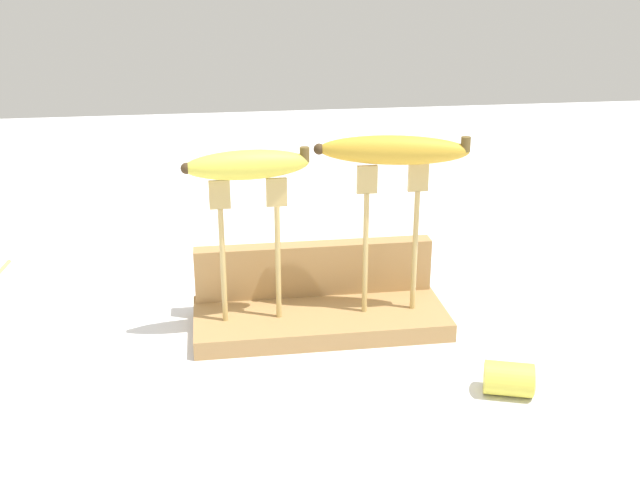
# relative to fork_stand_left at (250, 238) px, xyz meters

# --- Properties ---
(ground_plane) EXTENTS (3.00, 3.00, 0.00)m
(ground_plane) POSITION_rel_fork_stand_left_xyz_m (0.09, 0.01, -0.14)
(ground_plane) COLOR silver
(wooden_board) EXTENTS (0.33, 0.14, 0.02)m
(wooden_board) POSITION_rel_fork_stand_left_xyz_m (0.09, 0.01, -0.12)
(wooden_board) COLOR #A87F4C
(wooden_board) RESTS_ON ground
(board_backstop) EXTENTS (0.33, 0.03, 0.07)m
(board_backstop) POSITION_rel_fork_stand_left_xyz_m (0.09, 0.07, -0.08)
(board_backstop) COLOR #A87F4C
(board_backstop) RESTS_ON wooden_board
(fork_stand_left) EXTENTS (0.10, 0.01, 0.19)m
(fork_stand_left) POSITION_rel_fork_stand_left_xyz_m (0.00, 0.00, 0.00)
(fork_stand_left) COLOR tan
(fork_stand_left) RESTS_ON wooden_board
(fork_stand_right) EXTENTS (0.09, 0.01, 0.20)m
(fork_stand_right) POSITION_rel_fork_stand_left_xyz_m (0.18, 0.00, 0.01)
(fork_stand_right) COLOR tan
(fork_stand_right) RESTS_ON wooden_board
(banana_raised_left) EXTENTS (0.16, 0.05, 0.04)m
(banana_raised_left) POSITION_rel_fork_stand_left_xyz_m (-0.00, -0.00, 0.09)
(banana_raised_left) COLOR #DBD147
(banana_raised_left) RESTS_ON fork_stand_left
(banana_raised_right) EXTENTS (0.19, 0.07, 0.04)m
(banana_raised_right) POSITION_rel_fork_stand_left_xyz_m (0.18, 0.00, 0.11)
(banana_raised_right) COLOR gold
(banana_raised_right) RESTS_ON fork_stand_right
(banana_chunk_near) EXTENTS (0.06, 0.05, 0.04)m
(banana_chunk_near) POSITION_rel_fork_stand_left_xyz_m (0.28, -0.19, -0.12)
(banana_chunk_near) COLOR #DBD147
(banana_chunk_near) RESTS_ON ground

